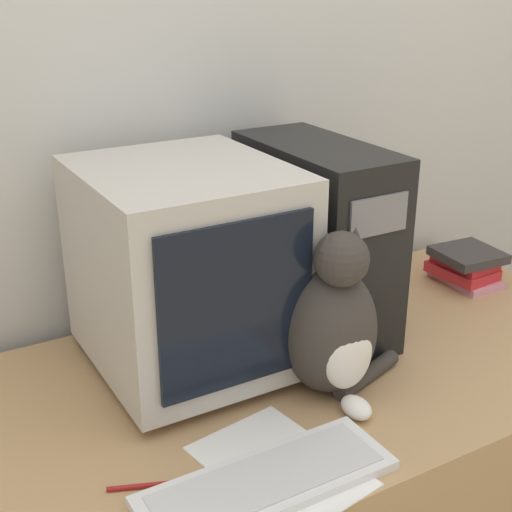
% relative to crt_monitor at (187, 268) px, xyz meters
% --- Properties ---
extents(wall_back, '(7.00, 0.05, 2.50)m').
position_rel_crt_monitor_xyz_m(wall_back, '(0.21, 0.32, 0.31)').
color(wall_back, silver).
rests_on(wall_back, ground_plane).
extents(desk, '(1.61, 0.79, 0.71)m').
position_rel_crt_monitor_xyz_m(desk, '(0.21, -0.14, -0.58)').
color(desk, tan).
rests_on(desk, ground_plane).
extents(crt_monitor, '(0.40, 0.45, 0.44)m').
position_rel_crt_monitor_xyz_m(crt_monitor, '(0.00, 0.00, 0.00)').
color(crt_monitor, '#BCB7AD').
rests_on(crt_monitor, desk).
extents(computer_tower, '(0.20, 0.44, 0.45)m').
position_rel_crt_monitor_xyz_m(computer_tower, '(0.33, 0.01, -0.00)').
color(computer_tower, black).
rests_on(computer_tower, desk).
extents(keyboard, '(0.44, 0.15, 0.02)m').
position_rel_crt_monitor_xyz_m(keyboard, '(-0.06, -0.43, -0.22)').
color(keyboard, silver).
rests_on(keyboard, desk).
extents(cat, '(0.29, 0.26, 0.36)m').
position_rel_crt_monitor_xyz_m(cat, '(0.20, -0.24, -0.08)').
color(cat, '#38332D').
rests_on(cat, desk).
extents(book_stack, '(0.17, 0.19, 0.10)m').
position_rel_crt_monitor_xyz_m(book_stack, '(0.84, 0.01, -0.18)').
color(book_stack, pink).
rests_on(book_stack, desk).
extents(pen, '(0.14, 0.06, 0.01)m').
position_rel_crt_monitor_xyz_m(pen, '(-0.23, -0.33, -0.23)').
color(pen, maroon).
rests_on(pen, desk).
extents(paper_sheet, '(0.25, 0.32, 0.00)m').
position_rel_crt_monitor_xyz_m(paper_sheet, '(-0.01, -0.40, -0.23)').
color(paper_sheet, white).
rests_on(paper_sheet, desk).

